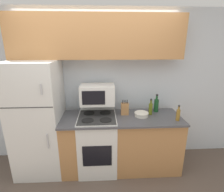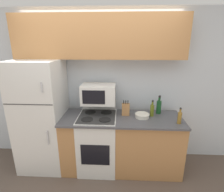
# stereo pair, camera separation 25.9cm
# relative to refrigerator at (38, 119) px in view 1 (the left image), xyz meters

# --- Properties ---
(ground_plane) EXTENTS (12.00, 12.00, 0.00)m
(ground_plane) POSITION_rel_refrigerator_xyz_m (0.93, -0.35, -0.89)
(ground_plane) COLOR brown
(wall_back) EXTENTS (8.00, 0.05, 2.55)m
(wall_back) POSITION_rel_refrigerator_xyz_m (0.93, 0.39, 0.38)
(wall_back) COLOR silver
(wall_back) RESTS_ON ground_plane
(lower_cabinets) EXTENTS (1.86, 0.67, 0.91)m
(lower_cabinets) POSITION_rel_refrigerator_xyz_m (1.29, -0.03, -0.43)
(lower_cabinets) COLOR #B27A47
(lower_cabinets) RESTS_ON ground_plane
(refrigerator) EXTENTS (0.71, 0.72, 1.78)m
(refrigerator) POSITION_rel_refrigerator_xyz_m (0.00, 0.00, 0.00)
(refrigerator) COLOR silver
(refrigerator) RESTS_ON ground_plane
(upper_cabinets) EXTENTS (2.58, 0.31, 0.64)m
(upper_cabinets) POSITION_rel_refrigerator_xyz_m (0.93, 0.21, 1.21)
(upper_cabinets) COLOR #B27A47
(upper_cabinets) RESTS_ON refrigerator
(stove) EXTENTS (0.59, 0.65, 1.09)m
(stove) POSITION_rel_refrigerator_xyz_m (0.91, -0.04, -0.41)
(stove) COLOR silver
(stove) RESTS_ON ground_plane
(microwave) EXTENTS (0.53, 0.35, 0.30)m
(microwave) POSITION_rel_refrigerator_xyz_m (0.92, 0.09, 0.35)
(microwave) COLOR silver
(microwave) RESTS_ON stove
(knife_block) EXTENTS (0.12, 0.08, 0.25)m
(knife_block) POSITION_rel_refrigerator_xyz_m (1.35, 0.05, 0.12)
(knife_block) COLOR #B27A47
(knife_block) RESTS_ON lower_cabinets
(bowl) EXTENTS (0.22, 0.22, 0.06)m
(bowl) POSITION_rel_refrigerator_xyz_m (1.60, -0.03, 0.06)
(bowl) COLOR silver
(bowl) RESTS_ON lower_cabinets
(bottle_wine_green) EXTENTS (0.08, 0.08, 0.30)m
(bottle_wine_green) POSITION_rel_refrigerator_xyz_m (1.89, 0.15, 0.14)
(bottle_wine_green) COLOR #194C23
(bottle_wine_green) RESTS_ON lower_cabinets
(bottle_vinegar) EXTENTS (0.06, 0.06, 0.24)m
(bottle_vinegar) POSITION_rel_refrigerator_xyz_m (2.11, -0.22, 0.12)
(bottle_vinegar) COLOR olive
(bottle_vinegar) RESTS_ON lower_cabinets
(bottle_olive_oil) EXTENTS (0.06, 0.06, 0.26)m
(bottle_olive_oil) POSITION_rel_refrigerator_xyz_m (1.76, 0.03, 0.12)
(bottle_olive_oil) COLOR #5B6619
(bottle_olive_oil) RESTS_ON lower_cabinets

